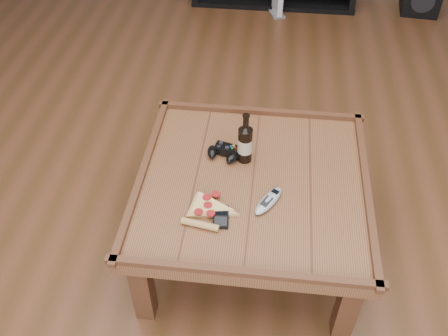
# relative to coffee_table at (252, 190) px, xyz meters

# --- Properties ---
(ground) EXTENTS (6.00, 6.00, 0.00)m
(ground) POSITION_rel_coffee_table_xyz_m (0.00, 0.00, -0.39)
(ground) COLOR #4F2F16
(ground) RESTS_ON ground
(coffee_table) EXTENTS (1.03, 1.03, 0.48)m
(coffee_table) POSITION_rel_coffee_table_xyz_m (0.00, 0.00, 0.00)
(coffee_table) COLOR #532C17
(coffee_table) RESTS_ON ground
(beer_bottle) EXTENTS (0.07, 0.07, 0.25)m
(beer_bottle) POSITION_rel_coffee_table_xyz_m (-0.05, 0.13, 0.16)
(beer_bottle) COLOR black
(beer_bottle) RESTS_ON coffee_table
(game_controller) EXTENTS (0.17, 0.14, 0.05)m
(game_controller) POSITION_rel_coffee_table_xyz_m (-0.14, 0.15, 0.08)
(game_controller) COLOR black
(game_controller) RESTS_ON coffee_table
(pizza_slice) EXTENTS (0.21, 0.30, 0.03)m
(pizza_slice) POSITION_rel_coffee_table_xyz_m (-0.17, -0.20, 0.07)
(pizza_slice) COLOR tan
(pizza_slice) RESTS_ON coffee_table
(smartphone) EXTENTS (0.07, 0.12, 0.02)m
(smartphone) POSITION_rel_coffee_table_xyz_m (-0.11, -0.23, 0.07)
(smartphone) COLOR black
(smartphone) RESTS_ON coffee_table
(remote_control) EXTENTS (0.14, 0.19, 0.03)m
(remote_control) POSITION_rel_coffee_table_xyz_m (0.07, -0.12, 0.07)
(remote_control) COLOR #9BA0A9
(remote_control) RESTS_ON coffee_table
(game_console) EXTENTS (0.15, 0.20, 0.23)m
(game_console) POSITION_rel_coffee_table_xyz_m (0.04, 2.48, -0.29)
(game_console) COLOR gray
(game_console) RESTS_ON ground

